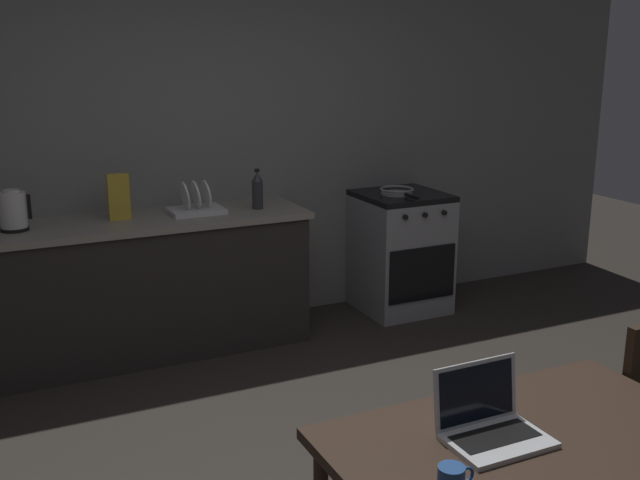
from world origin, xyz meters
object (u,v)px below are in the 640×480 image
(frying_pan, at_px, (397,191))
(stove_oven, at_px, (400,252))
(dining_table, at_px, (535,463))
(bottle, at_px, (257,190))
(electric_kettle, at_px, (13,211))
(dish_rack, at_px, (196,206))
(cereal_box, at_px, (119,197))
(laptop, at_px, (490,425))

(frying_pan, bearing_deg, stove_oven, 25.55)
(dining_table, height_order, bottle, bottle)
(stove_oven, bearing_deg, bottle, -177.61)
(stove_oven, relative_size, electric_kettle, 3.67)
(frying_pan, distance_m, dish_rack, 1.49)
(cereal_box, bearing_deg, dining_table, -76.61)
(frying_pan, bearing_deg, dish_rack, 178.89)
(electric_kettle, bearing_deg, dining_table, -66.01)
(bottle, distance_m, cereal_box, 0.89)
(electric_kettle, relative_size, frying_pan, 0.57)
(stove_oven, xyz_separation_m, dish_rack, (-1.54, 0.00, 0.49))
(bottle, xyz_separation_m, frying_pan, (1.09, 0.02, -0.10))
(dining_table, distance_m, dish_rack, 2.97)
(laptop, xyz_separation_m, bottle, (0.29, 2.81, 0.25))
(dish_rack, bearing_deg, laptop, -87.67)
(cereal_box, distance_m, dish_rack, 0.49)
(dish_rack, bearing_deg, stove_oven, -0.09)
(laptop, bearing_deg, electric_kettle, 122.73)
(dining_table, height_order, dish_rack, dish_rack)
(stove_oven, bearing_deg, laptop, -116.53)
(cereal_box, bearing_deg, electric_kettle, -178.11)
(electric_kettle, distance_m, bottle, 1.49)
(electric_kettle, distance_m, frying_pan, 2.58)
(cereal_box, height_order, dish_rack, cereal_box)
(stove_oven, bearing_deg, frying_pan, -154.45)
(dining_table, xyz_separation_m, dish_rack, (-0.23, 2.95, 0.29))
(frying_pan, xyz_separation_m, cereal_box, (-1.97, 0.05, 0.12))
(stove_oven, distance_m, electric_kettle, 2.69)
(dining_table, bearing_deg, frying_pan, 66.68)
(stove_oven, height_order, frying_pan, frying_pan)
(laptop, bearing_deg, stove_oven, 73.37)
(laptop, distance_m, frying_pan, 3.15)
(dining_table, relative_size, dish_rack, 3.78)
(dining_table, bearing_deg, dish_rack, 94.40)
(stove_oven, distance_m, dish_rack, 1.62)
(dining_table, distance_m, bottle, 2.93)
(laptop, distance_m, electric_kettle, 3.11)
(laptop, xyz_separation_m, frying_pan, (1.37, 2.83, 0.15))
(electric_kettle, height_order, cereal_box, cereal_box)
(dining_table, height_order, laptop, laptop)
(electric_kettle, xyz_separation_m, cereal_box, (0.61, 0.02, 0.03))
(dining_table, relative_size, bottle, 4.86)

